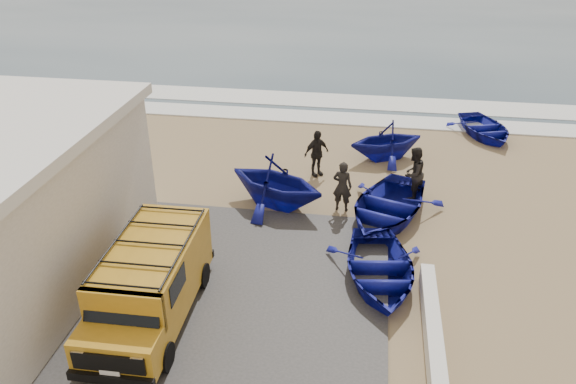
{
  "coord_description": "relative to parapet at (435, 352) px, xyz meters",
  "views": [
    {
      "loc": [
        3.22,
        -12.7,
        9.26
      ],
      "look_at": [
        0.88,
        2.25,
        1.2
      ],
      "focal_mm": 35.0,
      "sensor_mm": 36.0,
      "label": 1
    }
  ],
  "objects": [
    {
      "name": "boat_near_left",
      "position": [
        -1.26,
        2.81,
        0.12
      ],
      "size": [
        3.25,
        4.18,
        0.79
      ],
      "primitive_type": "imported",
      "rotation": [
        0.0,
        0.0,
        0.14
      ],
      "color": "navy",
      "rests_on": "ground"
    },
    {
      "name": "slab",
      "position": [
        -7.0,
        1.0,
        -0.25
      ],
      "size": [
        12.0,
        10.0,
        0.05
      ],
      "primitive_type": "cube",
      "color": "#423F3D",
      "rests_on": "ground"
    },
    {
      "name": "fisherman_back",
      "position": [
        -3.65,
        8.99,
        0.6
      ],
      "size": [
        1.06,
        0.99,
        1.76
      ],
      "primitive_type": "imported",
      "rotation": [
        0.0,
        0.0,
        0.7
      ],
      "color": "black",
      "rests_on": "ground"
    },
    {
      "name": "surf_wash",
      "position": [
        -5.0,
        17.5,
        -0.26
      ],
      "size": [
        180.0,
        2.2,
        0.04
      ],
      "primitive_type": "cube",
      "color": "white",
      "rests_on": "ground"
    },
    {
      "name": "fisherman_front",
      "position": [
        -2.53,
        6.53,
        0.59
      ],
      "size": [
        0.69,
        0.5,
        1.74
      ],
      "primitive_type": "imported",
      "rotation": [
        0.0,
        0.0,
        3.0
      ],
      "color": "black",
      "rests_on": "ground"
    },
    {
      "name": "boat_far_right",
      "position": [
        3.1,
        13.89,
        0.09
      ],
      "size": [
        3.45,
        4.11,
        0.73
      ],
      "primitive_type": "imported",
      "rotation": [
        0.0,
        0.0,
        0.31
      ],
      "color": "navy",
      "rests_on": "ground"
    },
    {
      "name": "boat_far_left",
      "position": [
        -1.12,
        10.87,
        0.51
      ],
      "size": [
        3.81,
        3.63,
        1.57
      ],
      "primitive_type": "imported",
      "rotation": [
        0.0,
        0.0,
        -1.11
      ],
      "color": "navy",
      "rests_on": "ground"
    },
    {
      "name": "surf_line",
      "position": [
        -5.0,
        15.0,
        -0.25
      ],
      "size": [
        180.0,
        1.6,
        0.06
      ],
      "primitive_type": "cube",
      "color": "white",
      "rests_on": "ground"
    },
    {
      "name": "fisherman_middle",
      "position": [
        -0.22,
        7.74,
        0.65
      ],
      "size": [
        1.09,
        1.14,
        1.85
      ],
      "primitive_type": "imported",
      "rotation": [
        0.0,
        0.0,
        -2.17
      ],
      "color": "black",
      "rests_on": "ground"
    },
    {
      "name": "parapet",
      "position": [
        0.0,
        0.0,
        0.0
      ],
      "size": [
        0.35,
        6.0,
        0.55
      ],
      "primitive_type": "cube",
      "color": "silver",
      "rests_on": "ground"
    },
    {
      "name": "boat_mid_left",
      "position": [
        -4.71,
        6.47,
        0.63
      ],
      "size": [
        4.36,
        4.11,
        1.82
      ],
      "primitive_type": "imported",
      "rotation": [
        0.0,
        0.0,
        1.16
      ],
      "color": "navy",
      "rests_on": "ground"
    },
    {
      "name": "boat_near_right",
      "position": [
        -1.07,
        6.22,
        0.17
      ],
      "size": [
        4.28,
        5.04,
        0.89
      ],
      "primitive_type": "imported",
      "rotation": [
        0.0,
        0.0,
        -0.33
      ],
      "color": "navy",
      "rests_on": "ground"
    },
    {
      "name": "ground",
      "position": [
        -5.0,
        3.0,
        -0.28
      ],
      "size": [
        160.0,
        160.0,
        0.0
      ],
      "primitive_type": "plane",
      "color": "#947C56"
    },
    {
      "name": "van",
      "position": [
        -6.71,
        0.5,
        0.82
      ],
      "size": [
        1.98,
        4.76,
        2.03
      ],
      "rotation": [
        0.0,
        0.0,
        0.02
      ],
      "color": "#C38A1D",
      "rests_on": "ground"
    }
  ]
}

